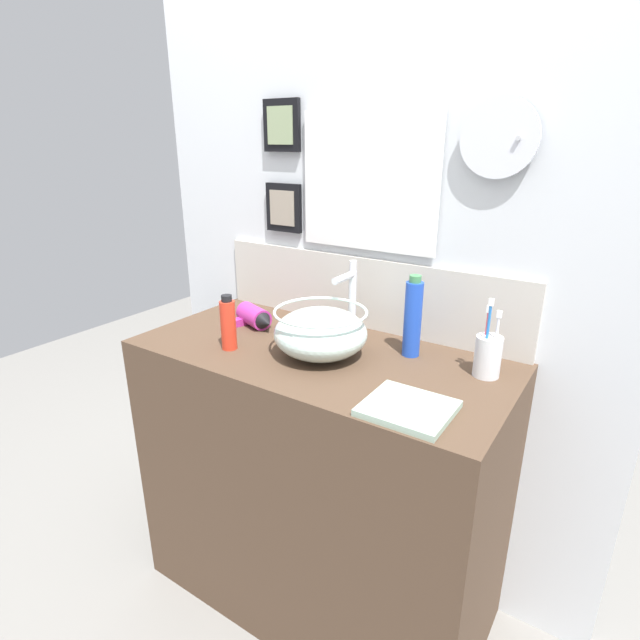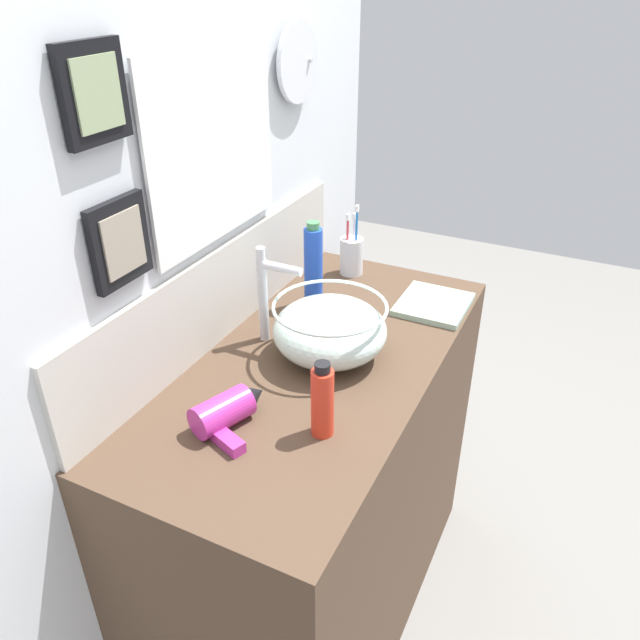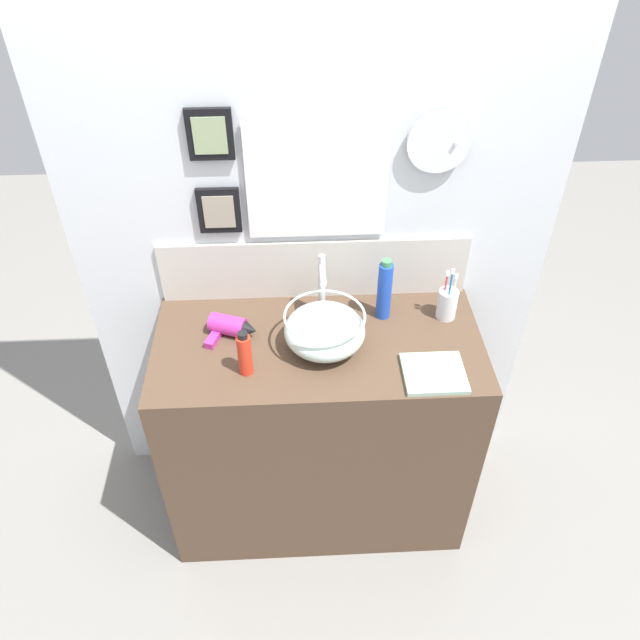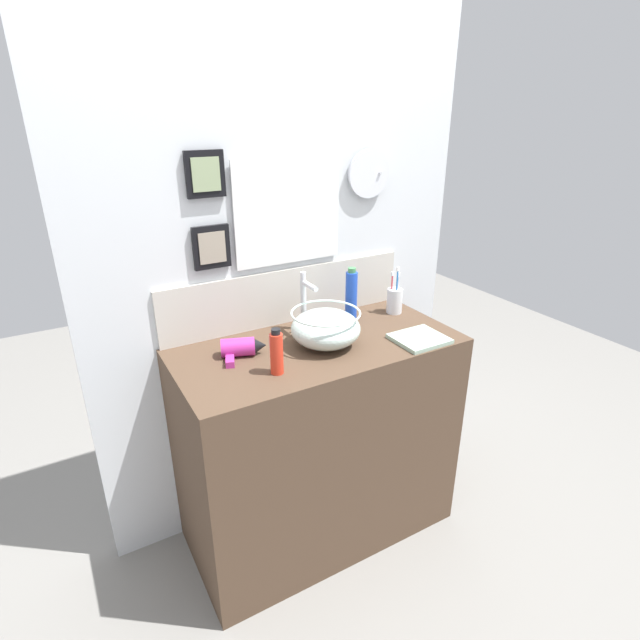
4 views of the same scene
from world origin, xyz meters
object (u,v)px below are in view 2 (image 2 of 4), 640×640
at_px(faucet, 267,289).
at_px(hand_towel, 433,304).
at_px(glass_bowl_sink, 330,330).
at_px(hair_drier, 229,410).
at_px(toothbrush_cup, 352,255).
at_px(lotion_bottle, 322,401).
at_px(shampoo_bottle, 313,266).

bearing_deg(faucet, hand_towel, -42.90).
bearing_deg(faucet, glass_bowl_sink, -90.00).
xyz_separation_m(faucet, hair_drier, (-0.31, -0.09, -0.11)).
height_order(toothbrush_cup, lotion_bottle, toothbrush_cup).
distance_m(shampoo_bottle, hand_towel, 0.34).
relative_size(faucet, hair_drier, 1.33).
xyz_separation_m(shampoo_bottle, lotion_bottle, (-0.46, -0.25, -0.03)).
bearing_deg(faucet, toothbrush_cup, -4.11).
distance_m(shampoo_bottle, lotion_bottle, 0.53).
distance_m(hair_drier, lotion_bottle, 0.19).
bearing_deg(shampoo_bottle, hair_drier, -172.13).
relative_size(faucet, hand_towel, 1.25).
distance_m(glass_bowl_sink, shampoo_bottle, 0.26).
relative_size(glass_bowl_sink, hand_towel, 1.36).
bearing_deg(shampoo_bottle, faucet, 175.83).
distance_m(hair_drier, shampoo_bottle, 0.53).
height_order(glass_bowl_sink, toothbrush_cup, toothbrush_cup).
distance_m(faucet, shampoo_bottle, 0.21).
relative_size(glass_bowl_sink, lotion_bottle, 1.60).
height_order(shampoo_bottle, lotion_bottle, shampoo_bottle).
bearing_deg(glass_bowl_sink, hand_towel, -23.92).
bearing_deg(lotion_bottle, faucet, 46.51).
relative_size(faucet, toothbrush_cup, 1.14).
distance_m(faucet, hair_drier, 0.34).
bearing_deg(toothbrush_cup, shampoo_bottle, 175.94).
relative_size(shampoo_bottle, hand_towel, 1.21).
height_order(hair_drier, hand_towel, hair_drier).
distance_m(hair_drier, hand_towel, 0.68).
distance_m(lotion_bottle, hand_towel, 0.59).
height_order(hair_drier, shampoo_bottle, shampoo_bottle).
bearing_deg(hand_towel, faucet, 137.10).
bearing_deg(hand_towel, lotion_bottle, 175.59).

